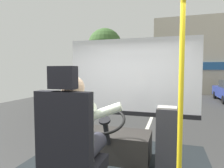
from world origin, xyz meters
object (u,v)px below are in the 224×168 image
(parked_car_red, at_px, (219,85))
(fare_box, at_px, (167,140))
(handrail_pole, at_px, (180,113))
(driver_seat, at_px, (71,156))
(steering_console, at_px, (114,144))
(bus_driver, at_px, (76,130))

(parked_car_red, bearing_deg, fare_box, -104.13)
(handrail_pole, relative_size, fare_box, 2.23)
(handrail_pole, xyz_separation_m, parked_car_red, (4.20, 18.02, -0.95))
(driver_seat, xyz_separation_m, steering_console, (0.00, 1.31, -0.38))
(bus_driver, xyz_separation_m, fare_box, (0.78, 1.02, -0.36))
(bus_driver, bearing_deg, steering_console, 90.00)
(driver_seat, height_order, parked_car_red, driver_seat)
(handrail_pole, bearing_deg, parked_car_red, 76.87)
(steering_console, height_order, parked_car_red, steering_console)
(handrail_pole, distance_m, fare_box, 0.99)
(bus_driver, bearing_deg, driver_seat, -90.00)
(driver_seat, xyz_separation_m, handrail_pole, (0.90, 0.31, 0.37))
(parked_car_red, bearing_deg, handrail_pole, -103.13)
(handrail_pole, distance_m, parked_car_red, 18.53)
(bus_driver, bearing_deg, handrail_pole, 12.35)
(driver_seat, distance_m, handrail_pole, 1.02)
(steering_console, height_order, fare_box, fare_box)
(handrail_pole, bearing_deg, steering_console, 131.96)
(driver_seat, height_order, bus_driver, driver_seat)
(steering_console, relative_size, parked_car_red, 0.25)
(fare_box, bearing_deg, handrail_pole, -81.51)
(bus_driver, height_order, fare_box, bus_driver)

